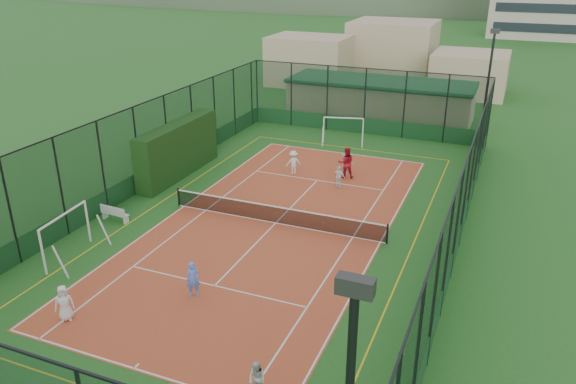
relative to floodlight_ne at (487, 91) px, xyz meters
The scene contains 19 objects.
ground 19.15m from the floodlight_ne, 117.39° to the right, with size 300.00×300.00×0.00m, color #235D20.
court_slab 19.14m from the floodlight_ne, 117.39° to the right, with size 11.17×23.97×0.01m, color #A83E25.
tennis_net 19.04m from the floodlight_ne, 117.39° to the right, with size 11.67×0.12×1.06m, color black, non-canonical shape.
perimeter_fence 18.77m from the floodlight_ne, 117.39° to the right, with size 18.12×34.12×5.00m, color black, non-canonical shape.
floodlight_ne is the anchor object (origin of this frame).
clubhouse 10.47m from the floodlight_ne, 147.88° to the left, with size 15.20×7.20×3.15m, color tan, non-canonical shape.
distant_hills 133.74m from the floodlight_ne, 93.69° to the left, with size 200.00×60.00×24.00m, color #384C33, non-canonical shape.
hedge_left 21.19m from the floodlight_ne, 143.43° to the right, with size 1.14×7.58×3.32m, color black.
white_bench 25.72m from the floodlight_ne, 130.10° to the right, with size 1.60×0.44×0.90m, color white, non-canonical shape.
futsal_goal_near 28.44m from the floodlight_ne, 124.30° to the right, with size 0.95×3.27×2.11m, color white, non-canonical shape.
futsal_goal_far 10.19m from the floodlight_ne, 164.88° to the right, with size 2.94×0.85×1.89m, color white, non-canonical shape.
child_near_left 30.16m from the floodlight_ne, 114.94° to the right, with size 0.71×0.46×1.45m, color white.
child_near_mid 25.78m from the floodlight_ne, 110.67° to the right, with size 0.55×0.36×1.50m, color #5583F2.
child_near_right 28.55m from the floodlight_ne, 98.69° to the right, with size 0.60×0.47×1.23m, color silver.
child_far_left 14.59m from the floodlight_ne, 137.05° to the right, with size 0.97×0.56×1.51m, color silver.
child_far_right 13.36m from the floodlight_ne, 123.13° to the right, with size 0.79×0.33×1.35m, color white.
child_far_back 11.73m from the floodlight_ne, 131.29° to the right, with size 1.18×0.38×1.27m, color white.
coach 11.97m from the floodlight_ne, 128.12° to the right, with size 0.95×0.74×1.95m, color #AD1220.
tennis_balls 17.99m from the floodlight_ne, 119.83° to the right, with size 5.03×1.32×0.07m.
Camera 1 is at (10.42, -23.74, 12.76)m, focal length 35.00 mm.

